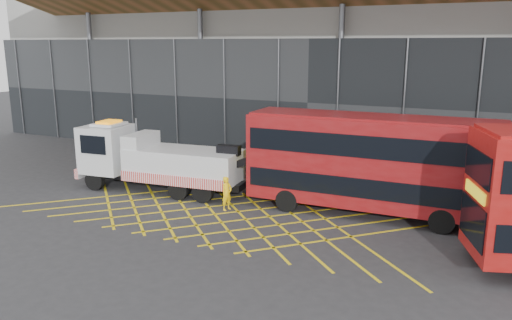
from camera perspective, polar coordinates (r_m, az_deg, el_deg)
The scene contains 6 objects.
ground_plane at distance 24.01m, azimuth -8.07°, elevation -5.62°, with size 120.00×120.00×0.00m, color #2B2B2E.
road_markings at distance 23.20m, azimuth -4.74°, elevation -6.19°, with size 19.96×7.16×0.01m.
construction_building at distance 38.83m, azimuth 9.61°, elevation 14.89°, with size 55.00×23.97×18.00m.
recovery_truck at distance 26.92m, azimuth -11.57°, elevation 0.07°, with size 10.64×3.31×3.69m.
bus_towed at distance 23.02m, azimuth 12.95°, elevation -0.08°, with size 11.30×2.88×4.57m.
worker at distance 23.54m, azimuth -3.36°, elevation -3.83°, with size 0.59×0.39×1.61m, color yellow.
Camera 1 is at (12.67, -18.90, 7.67)m, focal length 35.00 mm.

